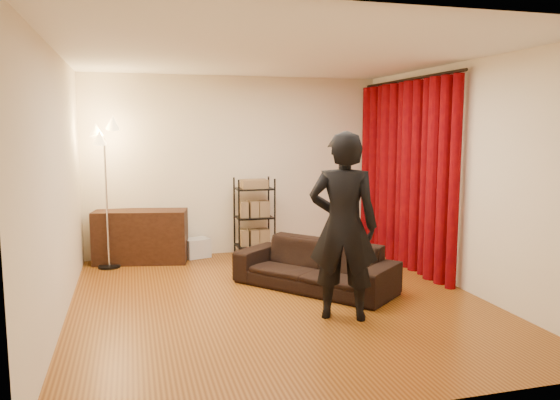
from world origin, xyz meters
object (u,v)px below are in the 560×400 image
object	(u,v)px
media_cabinet	(141,236)
sofa	(314,265)
person	(343,226)
floor_lamp	(106,196)
storage_boxes	(197,248)
wire_shelf	(254,217)

from	to	relation	value
media_cabinet	sofa	bearing A→B (deg)	-32.03
sofa	person	distance (m)	1.23
floor_lamp	storage_boxes	bearing A→B (deg)	12.72
person	wire_shelf	bearing A→B (deg)	-59.83
person	floor_lamp	xyz separation A→B (m)	(-2.37, 2.72, 0.05)
wire_shelf	floor_lamp	world-z (taller)	floor_lamp
person	media_cabinet	world-z (taller)	person
storage_boxes	wire_shelf	size ratio (longest dim) A/B	0.30
media_cabinet	floor_lamp	bearing A→B (deg)	-144.54
person	floor_lamp	distance (m)	3.61
sofa	media_cabinet	xyz separation A→B (m)	(-1.99, 1.88, 0.09)
wire_shelf	floor_lamp	distance (m)	2.14
media_cabinet	storage_boxes	distance (m)	0.84
storage_boxes	floor_lamp	distance (m)	1.54
sofa	storage_boxes	xyz separation A→B (m)	(-1.18, 1.97, -0.14)
media_cabinet	floor_lamp	world-z (taller)	floor_lamp
person	media_cabinet	xyz separation A→B (m)	(-1.93, 2.92, -0.57)
sofa	floor_lamp	size ratio (longest dim) A/B	0.97
media_cabinet	wire_shelf	bearing A→B (deg)	9.66
sofa	wire_shelf	distance (m)	1.89
wire_shelf	floor_lamp	xyz separation A→B (m)	(-2.10, -0.15, 0.41)
wire_shelf	floor_lamp	size ratio (longest dim) A/B	0.59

